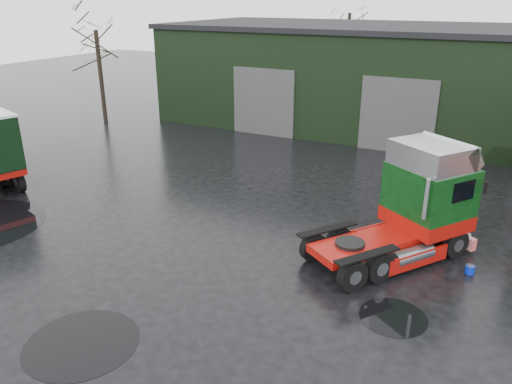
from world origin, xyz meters
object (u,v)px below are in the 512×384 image
Objects in this scene: tree_left at (99,57)px; warehouse at (421,78)px; wash_bucket at (470,270)px; hero_tractor at (389,206)px; tree_back_a at (348,36)px.

warehouse is at bearing 22.83° from tree_left.
warehouse is 113.52× the size of wash_bucket.
hero_tractor is (2.50, -18.20, -1.29)m from warehouse.
warehouse is 18.85m from wash_bucket.
warehouse reaches higher than wash_bucket.
tree_back_a is (-8.00, 10.00, 1.59)m from warehouse.
warehouse is at bearing -51.34° from tree_back_a.
tree_back_a is at bearing 128.66° from warehouse.
warehouse is 3.41× the size of tree_back_a.
wash_bucket is 31.16m from tree_back_a.
tree_back_a is (11.00, 18.00, 0.50)m from tree_left.
wash_bucket is at bearing -22.36° from tree_left.
tree_left is at bearing -170.95° from hero_tractor.
warehouse reaches higher than hero_tractor.
tree_back_a is (-10.50, 28.20, 2.88)m from hero_tractor.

